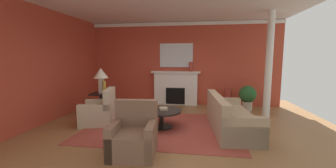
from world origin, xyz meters
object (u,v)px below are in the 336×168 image
(mantel_mirror, at_px, (176,55))
(fireplace, at_px, (176,89))
(vase_tall_corner, at_px, (228,99))
(side_table, at_px, (102,103))
(vase_mantel_right, at_px, (191,67))
(sofa, at_px, (230,119))
(armchair_near_window, at_px, (99,113))
(potted_plant, at_px, (248,96))
(coffee_table, at_px, (161,115))
(vase_on_side_table, at_px, (104,87))
(armchair_facing_fireplace, at_px, (134,137))
(table_lamp, at_px, (101,76))

(mantel_mirror, bearing_deg, fireplace, -90.00)
(mantel_mirror, relative_size, vase_tall_corner, 1.84)
(side_table, relative_size, vase_mantel_right, 2.00)
(vase_mantel_right, bearing_deg, sofa, -68.01)
(fireplace, distance_m, armchair_near_window, 3.15)
(fireplace, bearing_deg, potted_plant, -12.05)
(potted_plant, bearing_deg, coffee_table, -139.76)
(mantel_mirror, bearing_deg, vase_on_side_table, -132.02)
(mantel_mirror, xyz_separation_m, armchair_facing_fireplace, (-0.30, -4.27, -1.53))
(armchair_near_window, xyz_separation_m, coffee_table, (1.68, -0.05, 0.03))
(vase_on_side_table, bearing_deg, table_lamp, 141.34)
(fireplace, height_order, vase_mantel_right, vase_mantel_right)
(sofa, relative_size, vase_mantel_right, 6.21)
(armchair_near_window, bearing_deg, armchair_facing_fireplace, -46.93)
(mantel_mirror, distance_m, vase_tall_corner, 2.43)
(coffee_table, height_order, vase_on_side_table, vase_on_side_table)
(armchair_near_window, xyz_separation_m, vase_mantel_right, (2.29, 2.56, 1.12))
(sofa, height_order, armchair_facing_fireplace, armchair_facing_fireplace)
(coffee_table, bearing_deg, armchair_facing_fireplace, -99.08)
(coffee_table, bearing_deg, sofa, 0.36)
(mantel_mirror, distance_m, side_table, 3.18)
(mantel_mirror, relative_size, vase_mantel_right, 3.52)
(fireplace, relative_size, table_lamp, 2.40)
(fireplace, relative_size, armchair_near_window, 1.89)
(table_lamp, xyz_separation_m, vase_mantel_right, (2.58, 1.80, 0.20))
(armchair_facing_fireplace, relative_size, potted_plant, 1.14)
(armchair_near_window, distance_m, table_lamp, 1.23)
(fireplace, relative_size, sofa, 0.83)
(mantel_mirror, xyz_separation_m, side_table, (-2.03, -1.97, -1.44))
(sofa, relative_size, table_lamp, 2.90)
(potted_plant, bearing_deg, fireplace, 167.95)
(armchair_near_window, height_order, side_table, armchair_near_window)
(mantel_mirror, xyz_separation_m, sofa, (1.60, -2.77, -1.54))
(table_lamp, xyz_separation_m, vase_on_side_table, (0.15, -0.12, -0.34))
(armchair_near_window, xyz_separation_m, table_lamp, (-0.30, 0.76, 0.92))
(sofa, bearing_deg, armchair_facing_fireplace, -141.60)
(table_lamp, bearing_deg, vase_on_side_table, -38.66)
(coffee_table, distance_m, potted_plant, 3.30)
(fireplace, height_order, side_table, fireplace)
(armchair_facing_fireplace, bearing_deg, vase_on_side_table, 126.06)
(side_table, height_order, vase_tall_corner, side_table)
(vase_on_side_table, bearing_deg, coffee_table, -20.62)
(fireplace, distance_m, armchair_facing_fireplace, 4.17)
(armchair_facing_fireplace, distance_m, table_lamp, 3.02)
(table_lamp, relative_size, vase_mantel_right, 2.14)
(armchair_near_window, bearing_deg, vase_on_side_table, 102.88)
(vase_mantel_right, xyz_separation_m, vase_on_side_table, (-2.43, -1.92, -0.54))
(armchair_facing_fireplace, distance_m, side_table, 2.88)
(mantel_mirror, bearing_deg, armchair_facing_fireplace, -93.98)
(vase_mantel_right, bearing_deg, fireplace, 174.84)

